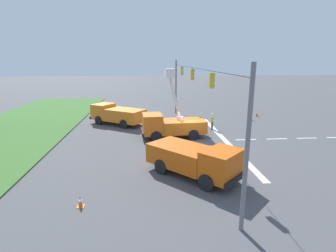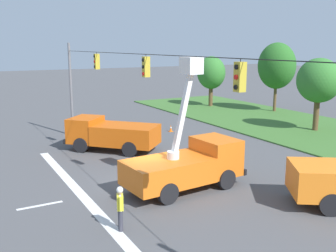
{
  "view_description": "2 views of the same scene",
  "coord_description": "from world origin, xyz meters",
  "px_view_note": "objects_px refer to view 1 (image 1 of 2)",
  "views": [
    {
      "loc": [
        -22.77,
        4.03,
        7.28
      ],
      "look_at": [
        -1.61,
        2.29,
        1.89
      ],
      "focal_mm": 28.0,
      "sensor_mm": 36.0,
      "label": 1
    },
    {
      "loc": [
        17.15,
        -8.15,
        7.02
      ],
      "look_at": [
        -2.17,
        2.59,
        2.46
      ],
      "focal_mm": 42.0,
      "sensor_mm": 36.0,
      "label": 2
    }
  ],
  "objects_px": {
    "utility_truck_bucket_lift": "(171,124)",
    "utility_truck_support_near": "(195,159)",
    "traffic_cone_foreground_left": "(257,113)",
    "traffic_cone_foreground_right": "(251,117)",
    "traffic_cone_mid_left": "(80,202)",
    "utility_truck_support_far": "(117,114)",
    "road_worker": "(212,120)"
  },
  "relations": [
    {
      "from": "utility_truck_support_near",
      "to": "utility_truck_support_far",
      "type": "bearing_deg",
      "value": 23.88
    },
    {
      "from": "utility_truck_support_far",
      "to": "road_worker",
      "type": "height_order",
      "value": "utility_truck_support_far"
    },
    {
      "from": "utility_truck_bucket_lift",
      "to": "utility_truck_support_near",
      "type": "height_order",
      "value": "utility_truck_bucket_lift"
    },
    {
      "from": "utility_truck_support_near",
      "to": "traffic_cone_foreground_right",
      "type": "relative_size",
      "value": 7.74
    },
    {
      "from": "utility_truck_support_far",
      "to": "traffic_cone_foreground_left",
      "type": "bearing_deg",
      "value": -81.05
    },
    {
      "from": "utility_truck_support_far",
      "to": "traffic_cone_mid_left",
      "type": "bearing_deg",
      "value": 179.96
    },
    {
      "from": "road_worker",
      "to": "traffic_cone_mid_left",
      "type": "relative_size",
      "value": 3.03
    },
    {
      "from": "utility_truck_bucket_lift",
      "to": "traffic_cone_mid_left",
      "type": "height_order",
      "value": "utility_truck_bucket_lift"
    },
    {
      "from": "utility_truck_support_near",
      "to": "road_worker",
      "type": "height_order",
      "value": "utility_truck_support_near"
    },
    {
      "from": "traffic_cone_foreground_left",
      "to": "traffic_cone_foreground_right",
      "type": "distance_m",
      "value": 2.63
    },
    {
      "from": "road_worker",
      "to": "traffic_cone_foreground_right",
      "type": "relative_size",
      "value": 2.22
    },
    {
      "from": "utility_truck_support_near",
      "to": "traffic_cone_foreground_right",
      "type": "distance_m",
      "value": 18.15
    },
    {
      "from": "utility_truck_support_far",
      "to": "traffic_cone_foreground_right",
      "type": "height_order",
      "value": "utility_truck_support_far"
    },
    {
      "from": "utility_truck_support_near",
      "to": "traffic_cone_foreground_left",
      "type": "height_order",
      "value": "utility_truck_support_near"
    },
    {
      "from": "utility_truck_support_far",
      "to": "traffic_cone_mid_left",
      "type": "distance_m",
      "value": 17.68
    },
    {
      "from": "traffic_cone_foreground_right",
      "to": "road_worker",
      "type": "bearing_deg",
      "value": 123.55
    },
    {
      "from": "traffic_cone_foreground_right",
      "to": "traffic_cone_mid_left",
      "type": "bearing_deg",
      "value": 138.47
    },
    {
      "from": "road_worker",
      "to": "utility_truck_bucket_lift",
      "type": "bearing_deg",
      "value": 119.23
    },
    {
      "from": "traffic_cone_mid_left",
      "to": "utility_truck_support_far",
      "type": "bearing_deg",
      "value": -0.04
    },
    {
      "from": "utility_truck_support_near",
      "to": "road_worker",
      "type": "xyz_separation_m",
      "value": [
        11.32,
        -3.98,
        -0.18
      ]
    },
    {
      "from": "traffic_cone_foreground_right",
      "to": "traffic_cone_mid_left",
      "type": "xyz_separation_m",
      "value": [
        -18.39,
        16.28,
        -0.12
      ]
    },
    {
      "from": "utility_truck_support_far",
      "to": "traffic_cone_foreground_left",
      "type": "distance_m",
      "value": 18.13
    },
    {
      "from": "traffic_cone_foreground_right",
      "to": "utility_truck_support_near",
      "type": "bearing_deg",
      "value": 147.06
    },
    {
      "from": "utility_truck_support_far",
      "to": "traffic_cone_mid_left",
      "type": "xyz_separation_m",
      "value": [
        -17.65,
        0.01,
        -0.94
      ]
    },
    {
      "from": "utility_truck_support_far",
      "to": "traffic_cone_foreground_left",
      "type": "relative_size",
      "value": 8.18
    },
    {
      "from": "traffic_cone_foreground_right",
      "to": "traffic_cone_mid_left",
      "type": "distance_m",
      "value": 24.56
    },
    {
      "from": "traffic_cone_foreground_left",
      "to": "traffic_cone_foreground_right",
      "type": "xyz_separation_m",
      "value": [
        -2.08,
        1.62,
        -0.01
      ]
    },
    {
      "from": "traffic_cone_mid_left",
      "to": "utility_truck_support_near",
      "type": "bearing_deg",
      "value": -63.73
    },
    {
      "from": "utility_truck_support_near",
      "to": "traffic_cone_foreground_right",
      "type": "height_order",
      "value": "utility_truck_support_near"
    },
    {
      "from": "utility_truck_support_far",
      "to": "road_worker",
      "type": "bearing_deg",
      "value": -106.94
    },
    {
      "from": "utility_truck_bucket_lift",
      "to": "utility_truck_support_near",
      "type": "relative_size",
      "value": 1.05
    },
    {
      "from": "utility_truck_bucket_lift",
      "to": "utility_truck_support_near",
      "type": "distance_m",
      "value": 8.73
    }
  ]
}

